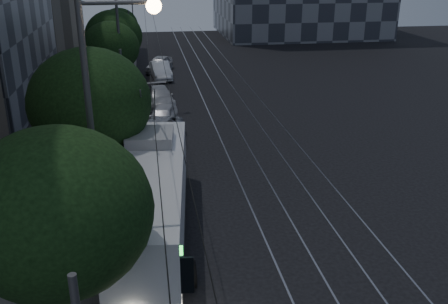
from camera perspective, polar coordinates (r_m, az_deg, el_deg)
name	(u,v)px	position (r m, az deg, el deg)	size (l,w,h in m)	color
ground	(259,241)	(20.07, 3.97, -10.14)	(120.00, 120.00, 0.00)	black
sidewalk	(101,107)	(38.25, -13.90, 4.99)	(5.00, 90.00, 0.15)	slate
tram_rails	(233,102)	(38.66, 1.08, 5.69)	(4.52, 90.00, 0.02)	#96969E
overhead_wires	(132,61)	(37.32, -10.44, 10.24)	(2.23, 90.00, 6.00)	black
trolleybus	(153,198)	(20.01, -8.06, -5.22)	(3.49, 11.61, 5.63)	silver
pickup_silver	(158,133)	(29.88, -7.55, 2.18)	(2.43, 5.27, 1.47)	#AAADB2
car_white_a	(162,117)	(33.05, -7.05, 4.03)	(1.65, 4.10, 1.40)	silver
car_white_b	(160,97)	(38.05, -7.35, 6.30)	(1.88, 4.62, 1.34)	#B2B2B7
car_white_c	(161,71)	(46.68, -7.24, 9.21)	(1.58, 4.54, 1.50)	white
car_white_d	(159,64)	(49.76, -7.38, 9.96)	(1.75, 4.35, 1.48)	silver
tree_0	(57,212)	(13.74, -18.50, -6.57)	(5.02, 5.02, 6.57)	#2D2219
tree_1	(90,103)	(22.51, -15.05, 5.46)	(5.30, 5.30, 6.98)	#2D2219
tree_2	(99,94)	(26.72, -14.11, 6.48)	(4.51, 4.51, 5.94)	#2D2219
tree_3	(111,47)	(38.46, -12.81, 11.57)	(4.20, 4.20, 6.16)	#2D2219
tree_4	(114,36)	(43.01, -12.50, 12.79)	(4.68, 4.68, 6.51)	#2D2219
tree_5	(119,25)	(54.20, -11.88, 13.99)	(3.82, 3.82, 5.63)	#2D2219
streetlamp_near	(105,123)	(15.31, -13.49, 3.21)	(2.36, 0.44, 9.70)	#4F4F51
streetlamp_far	(124,20)	(36.78, -11.40, 14.54)	(2.54, 0.44, 10.58)	#4F4F51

